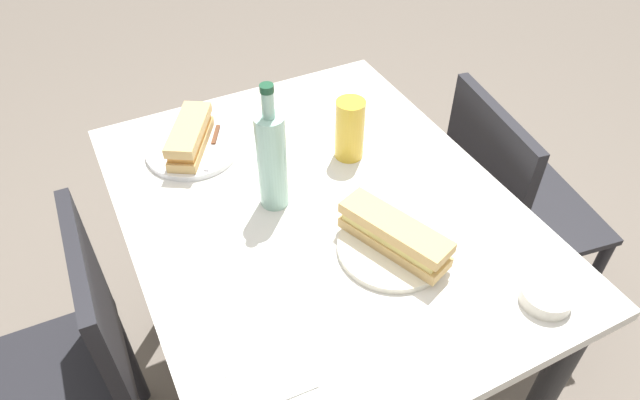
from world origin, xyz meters
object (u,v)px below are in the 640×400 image
chair_far (503,208)px  knife_near (213,144)px  plate_near (193,150)px  water_bottle (272,159)px  beer_glass (350,129)px  olive_bowl (546,296)px  dining_table (320,244)px  plate_far (392,248)px  baguette_sandwich_far (394,234)px  knife_far (403,229)px  chair_near (74,372)px  baguette_sandwich_near (190,136)px

chair_far → knife_near: 0.87m
plate_near → water_bottle: bearing=23.3°
beer_glass → olive_bowl: (0.57, 0.12, -0.06)m
chair_far → plate_near: (-0.31, -0.81, 0.29)m
dining_table → olive_bowl: size_ratio=10.71×
plate_far → beer_glass: 0.34m
dining_table → olive_bowl: bearing=32.0°
dining_table → baguette_sandwich_far: baguette_sandwich_far is taller
baguette_sandwich_far → plate_far: bearing=0.0°
knife_far → plate_far: bearing=-56.3°
baguette_sandwich_far → olive_bowl: size_ratio=2.56×
plate_near → baguette_sandwich_far: baguette_sandwich_far is taller
chair_far → chair_near: same height
chair_far → baguette_sandwich_near: chair_far is taller
dining_table → beer_glass: size_ratio=6.77×
knife_far → baguette_sandwich_far: bearing=-56.3°
baguette_sandwich_far → olive_bowl: 0.31m
olive_bowl → plate_far: bearing=-141.5°
chair_near → olive_bowl: 1.04m
baguette_sandwich_near → olive_bowl: size_ratio=2.15×
knife_near → knife_far: same height
olive_bowl → baguette_sandwich_far: bearing=-141.5°
knife_far → olive_bowl: bearing=28.9°
water_bottle → olive_bowl: water_bottle is taller
chair_near → baguette_sandwich_far: (0.21, 0.69, 0.33)m
dining_table → knife_near: size_ratio=6.51×
baguette_sandwich_far → olive_bowl: bearing=38.5°
chair_near → knife_near: bearing=120.9°
knife_near → chair_near: bearing=-59.1°
olive_bowl → chair_far: bearing=141.9°
plate_near → baguette_sandwich_far: size_ratio=0.92×
chair_near → plate_far: (0.21, 0.69, 0.29)m
plate_far → baguette_sandwich_far: baguette_sandwich_far is taller
knife_near → olive_bowl: size_ratio=1.64×
chair_far → baguette_sandwich_far: bearing=-69.7°
baguette_sandwich_far → water_bottle: (-0.25, -0.16, 0.08)m
chair_near → baguette_sandwich_far: chair_near is taller
baguette_sandwich_near → baguette_sandwich_far: 0.58m
plate_far → baguette_sandwich_far: size_ratio=0.92×
plate_far → baguette_sandwich_near: bearing=-151.8°
chair_far → plate_near: size_ratio=3.71×
plate_near → water_bottle: (0.26, 0.11, 0.12)m
plate_far → knife_far: size_ratio=1.45×
water_bottle → beer_glass: (-0.08, 0.23, -0.05)m
baguette_sandwich_near → plate_far: (0.51, 0.27, -0.04)m
plate_near → knife_near: size_ratio=1.42×
dining_table → chair_far: size_ratio=1.23×
chair_near → beer_glass: (-0.11, 0.76, 0.36)m
knife_near → plate_far: 0.54m
beer_glass → olive_bowl: beer_glass is taller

